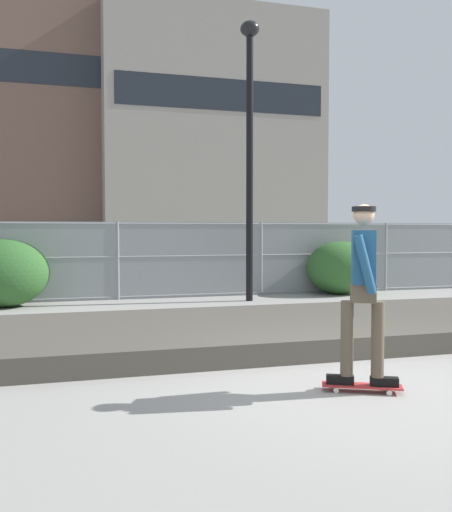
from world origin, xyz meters
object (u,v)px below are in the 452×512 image
at_px(skateboard, 362,386).
at_px(parked_car_mid, 231,258).
at_px(shrub_center, 4,273).
at_px(parked_car_near, 25,260).
at_px(shrub_right, 340,268).
at_px(street_lamp, 250,127).
at_px(skater, 363,282).

bearing_deg(skateboard, parked_car_mid, 80.20).
bearing_deg(parked_car_mid, shrub_center, -152.18).
distance_m(parked_car_near, parked_car_mid, 5.83).
distance_m(shrub_center, shrub_right, 8.09).
height_order(parked_car_mid, shrub_right, parked_car_mid).
bearing_deg(shrub_center, shrub_right, 1.56).
relative_size(street_lamp, parked_car_mid, 1.43).
bearing_deg(shrub_right, shrub_center, -178.44).
distance_m(parked_car_mid, shrub_center, 6.83).
bearing_deg(street_lamp, shrub_right, 13.73).
relative_size(skateboard, street_lamp, 0.13).
distance_m(skater, shrub_right, 8.93).
bearing_deg(shrub_right, parked_car_near, 158.52).
bearing_deg(skater, parked_car_mid, 80.20).
bearing_deg(shrub_right, skateboard, -116.23).
xyz_separation_m(skater, parked_car_near, (-3.94, 11.10, -0.29)).
bearing_deg(parked_car_mid, street_lamp, -100.03).
relative_size(shrub_center, shrub_right, 1.07).
distance_m(skateboard, shrub_right, 8.94).
height_order(skateboard, street_lamp, street_lamp).
height_order(skater, parked_car_mid, skater).
bearing_deg(parked_car_near, shrub_center, -93.64).
distance_m(street_lamp, parked_car_mid, 4.88).
height_order(skateboard, skater, skater).
distance_m(skateboard, shrub_center, 8.84).
height_order(skater, shrub_right, skater).
bearing_deg(skateboard, shrub_center, 118.06).
height_order(skateboard, shrub_right, shrub_right).
xyz_separation_m(parked_car_near, shrub_center, (-0.21, -3.32, -0.10)).
bearing_deg(parked_car_mid, skateboard, -99.80).
bearing_deg(street_lamp, skater, -99.69).
distance_m(skater, parked_car_near, 11.78).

